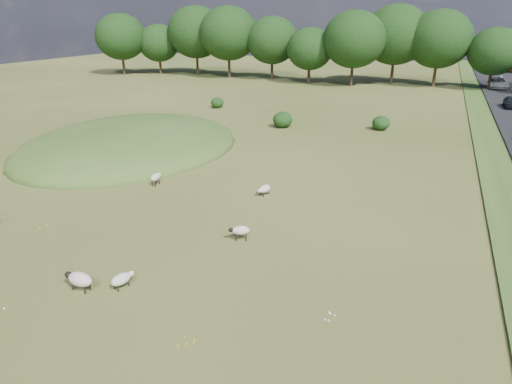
% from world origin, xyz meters
% --- Properties ---
extents(ground, '(160.00, 160.00, 0.00)m').
position_xyz_m(ground, '(0.00, 20.00, 0.00)').
color(ground, '#3C4E18').
rests_on(ground, ground).
extents(mound, '(16.00, 20.00, 4.00)m').
position_xyz_m(mound, '(-12.00, 12.00, 0.00)').
color(mound, '#33561E').
rests_on(mound, ground).
extents(treeline, '(96.28, 14.66, 11.70)m').
position_xyz_m(treeline, '(-1.06, 55.44, 6.57)').
color(treeline, black).
rests_on(treeline, ground).
extents(shrubs, '(20.42, 8.29, 1.50)m').
position_xyz_m(shrubs, '(-2.71, 25.47, 0.69)').
color(shrubs, black).
rests_on(shrubs, ground).
extents(sheep_0, '(1.31, 0.63, 0.75)m').
position_xyz_m(sheep_0, '(-1.35, -5.79, 0.47)').
color(sheep_0, beige).
rests_on(sheep_0, ground).
extents(sheep_1, '(0.72, 1.12, 0.62)m').
position_xyz_m(sheep_1, '(1.69, 6.10, 0.39)').
color(sheep_1, beige).
rests_on(sheep_1, ground).
extents(sheep_2, '(0.49, 1.03, 0.74)m').
position_xyz_m(sheep_2, '(-5.20, 5.25, 0.52)').
color(sheep_2, beige).
rests_on(sheep_2, ground).
extents(sheep_4, '(0.68, 1.08, 0.60)m').
position_xyz_m(sheep_4, '(0.04, -5.06, 0.38)').
color(sheep_4, beige).
rests_on(sheep_4, ground).
extents(sheep_5, '(1.04, 0.74, 0.73)m').
position_xyz_m(sheep_5, '(2.68, 0.29, 0.51)').
color(sheep_5, beige).
rests_on(sheep_5, ground).
extents(car_3, '(1.47, 3.65, 1.24)m').
position_xyz_m(car_3, '(18.10, 40.86, 0.87)').
color(car_3, black).
rests_on(car_3, road).
extents(car_4, '(2.39, 5.18, 1.44)m').
position_xyz_m(car_4, '(18.10, 57.06, 0.97)').
color(car_4, silver).
rests_on(car_4, road).
extents(car_6, '(2.12, 5.22, 1.51)m').
position_xyz_m(car_6, '(21.90, 81.07, 1.01)').
color(car_6, maroon).
rests_on(car_6, road).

